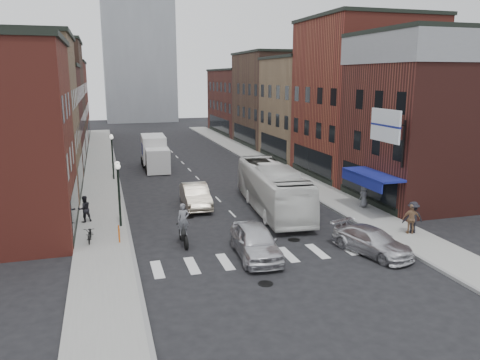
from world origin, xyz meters
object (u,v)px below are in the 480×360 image
(streetlamp_far, at_px, (112,148))
(ped_right_b, at_px, (411,219))
(sedan_left_near, at_px, (255,241))
(streetlamp_near, at_px, (118,182))
(parked_bicycle, at_px, (90,234))
(box_truck, at_px, (155,153))
(motorcycle_rider, at_px, (183,226))
(billboard_sign, at_px, (386,127))
(sedan_left_far, at_px, (195,196))
(curb_car, at_px, (372,241))
(ped_right_a, at_px, (413,217))
(transit_bus, at_px, (273,188))
(ped_right_c, at_px, (364,196))
(bike_rack, at_px, (119,234))
(ped_left_solo, at_px, (84,209))

(streetlamp_far, distance_m, ped_right_b, 26.02)
(sedan_left_near, bearing_deg, streetlamp_near, 137.59)
(streetlamp_near, bearing_deg, parked_bicycle, -127.21)
(parked_bicycle, height_order, ped_right_b, ped_right_b)
(box_truck, relative_size, motorcycle_rider, 3.19)
(box_truck, xyz_separation_m, ped_right_b, (12.01, -24.76, -0.57))
(motorcycle_rider, bearing_deg, billboard_sign, 8.40)
(motorcycle_rider, relative_size, sedan_left_far, 0.48)
(motorcycle_rider, xyz_separation_m, ped_right_b, (12.98, -2.30, -0.08))
(motorcycle_rider, height_order, curb_car, motorcycle_rider)
(parked_bicycle, bearing_deg, motorcycle_rider, -15.59)
(ped_right_a, bearing_deg, ped_right_b, 37.01)
(streetlamp_near, height_order, sedan_left_far, streetlamp_near)
(transit_bus, xyz_separation_m, ped_right_c, (6.27, -1.51, -0.63))
(streetlamp_near, bearing_deg, ped_right_a, -20.66)
(sedan_left_near, relative_size, parked_bicycle, 3.05)
(streetlamp_near, relative_size, parked_bicycle, 2.53)
(bike_rack, bearing_deg, ped_right_a, -11.84)
(parked_bicycle, xyz_separation_m, ped_left_solo, (-0.37, 3.79, 0.42))
(curb_car, relative_size, parked_bicycle, 2.87)
(streetlamp_near, relative_size, sedan_left_near, 0.83)
(billboard_sign, xyz_separation_m, streetlamp_far, (-15.99, 17.50, -3.22))
(streetlamp_far, height_order, bike_rack, streetlamp_far)
(bike_rack, relative_size, box_truck, 0.11)
(streetlamp_near, xyz_separation_m, transit_bus, (10.31, 1.03, -1.32))
(ped_right_c, bearing_deg, ped_left_solo, -27.47)
(ped_right_b, height_order, ped_right_c, ped_right_b)
(parked_bicycle, distance_m, ped_right_b, 18.40)
(bike_rack, distance_m, curb_car, 13.80)
(sedan_left_near, relative_size, ped_right_b, 2.81)
(ped_right_c, bearing_deg, sedan_left_near, 10.47)
(motorcycle_rider, xyz_separation_m, ped_right_a, (13.16, -2.20, -0.01))
(billboard_sign, distance_m, motorcycle_rider, 13.73)
(ped_right_c, bearing_deg, ped_right_a, 66.46)
(billboard_sign, xyz_separation_m, ped_right_c, (0.59, 3.03, -5.17))
(sedan_left_near, bearing_deg, sedan_left_far, 100.23)
(bike_rack, relative_size, ped_right_a, 0.42)
(billboard_sign, xyz_separation_m, sedan_left_near, (-9.51, -3.29, -5.29))
(streetlamp_near, xyz_separation_m, ped_right_b, (16.20, -6.28, -1.88))
(bike_rack, height_order, motorcycle_rider, motorcycle_rider)
(transit_bus, relative_size, sedan_left_far, 2.29)
(sedan_left_far, height_order, ped_left_solo, ped_left_solo)
(streetlamp_far, bearing_deg, curb_car, -60.49)
(streetlamp_far, xyz_separation_m, ped_right_c, (16.58, -14.47, -1.95))
(sedan_left_far, relative_size, curb_car, 1.07)
(box_truck, distance_m, ped_left_solo, 18.16)
(ped_right_c, bearing_deg, streetlamp_far, -62.64)
(sedan_left_near, bearing_deg, ped_right_c, 35.93)
(box_truck, relative_size, ped_right_a, 4.00)
(box_truck, relative_size, transit_bus, 0.66)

